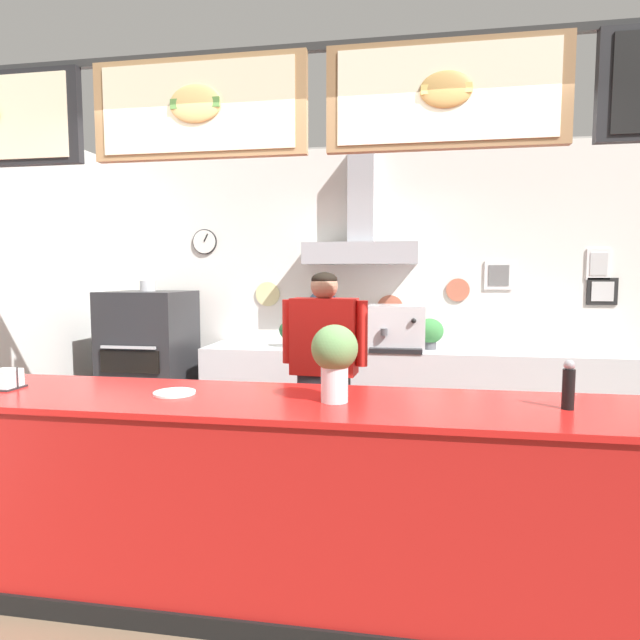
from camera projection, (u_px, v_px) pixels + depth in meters
name	position (u px, v px, depth m)	size (l,w,h in m)	color
ground_plane	(317.00, 569.00, 2.79)	(6.60, 6.60, 0.00)	brown
back_wall_assembly	(356.00, 283.00, 4.87)	(5.50, 2.53, 2.85)	#9E9E99
service_counter	(308.00, 501.00, 2.50)	(4.10, 0.72, 1.01)	#B21916
back_prep_counter	(407.00, 400.00, 4.67)	(3.77, 0.62, 0.94)	silver
pizza_oven	(150.00, 367.00, 4.87)	(0.74, 0.74, 1.56)	#232326
shop_worker	(324.00, 381.00, 3.58)	(0.61, 0.26, 1.63)	#232328
espresso_machine	(396.00, 328.00, 4.60)	(0.50, 0.51, 0.40)	silver
potted_basil	(429.00, 332.00, 4.60)	(0.25, 0.25, 0.28)	#4C4C51
potted_thyme	(329.00, 332.00, 4.77)	(0.22, 0.22, 0.25)	beige
potted_sage	(290.00, 332.00, 4.76)	(0.20, 0.20, 0.25)	#4C4C51
pepper_grinder	(569.00, 385.00, 2.28)	(0.05, 0.05, 0.22)	black
napkin_holder	(5.00, 380.00, 2.69)	(0.16, 0.15, 0.12)	#262628
basil_vase	(335.00, 358.00, 2.40)	(0.22, 0.22, 0.37)	silver
condiment_plate	(174.00, 393.00, 2.58)	(0.21, 0.21, 0.01)	white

